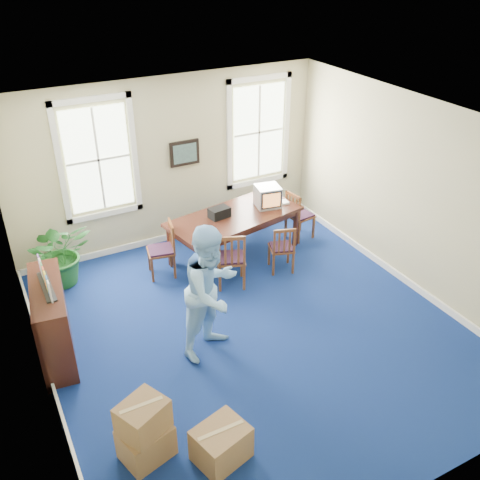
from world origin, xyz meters
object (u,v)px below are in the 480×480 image
crt_tv (268,196)px  chair_near_left (231,258)px  potted_plant (61,253)px  credenza (52,320)px  cardboard_boxes (159,416)px  conference_table (235,235)px  man (212,291)px

crt_tv → chair_near_left: crt_tv is taller
chair_near_left → potted_plant: (-2.54, 1.41, 0.06)m
chair_near_left → credenza: 3.05m
crt_tv → credenza: (-4.25, -1.30, -0.45)m
cardboard_boxes → conference_table: bearing=51.2°
crt_tv → cardboard_boxes: (-3.49, -3.49, -0.61)m
crt_tv → potted_plant: (-3.77, 0.51, -0.45)m
chair_near_left → cardboard_boxes: (-2.26, -2.59, -0.10)m
cardboard_boxes → chair_near_left: bearing=49.0°
conference_table → chair_near_left: 0.99m
man → conference_table: bearing=31.0°
conference_table → potted_plant: potted_plant is taller
chair_near_left → man: (-0.98, -1.35, 0.47)m
man → cardboard_boxes: man is taller
chair_near_left → credenza: (-3.02, -0.40, 0.06)m
crt_tv → chair_near_left: 1.61m
crt_tv → cardboard_boxes: 4.97m
conference_table → potted_plant: size_ratio=2.10×
credenza → potted_plant: bearing=81.8°
chair_near_left → man: man is taller
credenza → conference_table: bearing=26.1°
man → crt_tv: bearing=20.6°
conference_table → credenza: size_ratio=1.64×
credenza → cardboard_boxes: 2.32m
chair_near_left → cardboard_boxes: 3.44m
man → credenza: size_ratio=1.33×
cardboard_boxes → potted_plant: bearing=94.1°
man → potted_plant: man is taller
conference_table → crt_tv: 0.96m
potted_plant → cardboard_boxes: bearing=-85.9°
man → chair_near_left: bearing=29.2°
crt_tv → man: (-2.21, -2.24, -0.03)m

